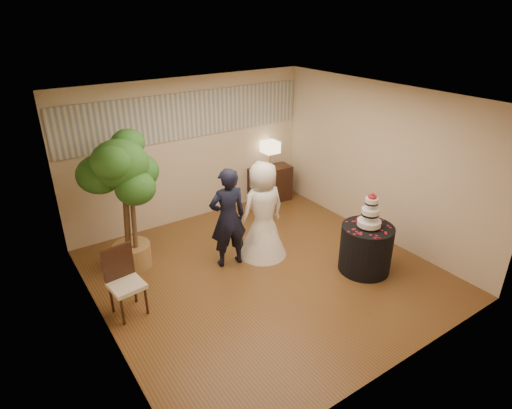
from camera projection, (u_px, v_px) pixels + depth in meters
floor at (265, 273)px, 6.96m from camera, size 5.00×5.00×0.00m
ceiling at (266, 99)px, 5.77m from camera, size 5.00×5.00×0.00m
wall_back at (191, 151)px, 8.24m from camera, size 5.00×0.06×2.80m
wall_front at (403, 273)px, 4.49m from camera, size 5.00×0.06×2.80m
wall_left at (95, 242)px, 5.09m from camera, size 0.06×5.00×2.80m
wall_right at (380, 163)px, 7.64m from camera, size 0.06×5.00×2.80m
mural_border at (189, 115)px, 7.93m from camera, size 4.90×0.02×0.85m
groom at (228, 218)px, 6.87m from camera, size 0.67×0.49×1.70m
bride at (263, 210)px, 7.14m from camera, size 0.83×0.83×1.69m
cake_table at (366, 248)px, 6.89m from camera, size 1.01×1.01×0.79m
wedding_cake at (371, 210)px, 6.60m from camera, size 0.38×0.38×0.58m
console at (270, 184)px, 9.38m from camera, size 0.97×0.51×0.78m
table_lamp at (270, 155)px, 9.09m from camera, size 0.32×0.32×0.58m
ficus_tree at (125, 203)px, 6.68m from camera, size 1.22×1.22×2.29m
side_chair at (126, 284)px, 5.85m from camera, size 0.51×0.52×0.99m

